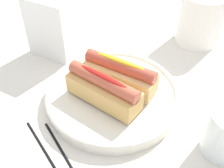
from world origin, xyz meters
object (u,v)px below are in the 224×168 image
(hotdog_back, at_px, (120,74))
(hotdog_front, at_px, (103,89))
(chopstick_far, at_px, (53,164))
(serving_bowl, at_px, (112,96))
(napkin_box, at_px, (49,29))
(chopstick_near, at_px, (71,167))
(paper_towel_roll, at_px, (201,19))

(hotdog_back, bearing_deg, hotdog_front, -95.12)
(hotdog_front, distance_m, chopstick_far, 0.16)
(serving_bowl, height_order, napkin_box, napkin_box)
(serving_bowl, height_order, hotdog_back, hotdog_back)
(serving_bowl, height_order, chopstick_far, serving_bowl)
(hotdog_front, relative_size, hotdog_back, 1.03)
(napkin_box, bearing_deg, chopstick_far, -54.09)
(hotdog_back, distance_m, chopstick_far, 0.21)
(serving_bowl, xyz_separation_m, chopstick_near, (0.02, -0.17, -0.01))
(hotdog_back, bearing_deg, napkin_box, 170.49)
(serving_bowl, xyz_separation_m, hotdog_front, (-0.00, -0.03, 0.04))
(serving_bowl, relative_size, chopstick_far, 1.25)
(paper_towel_roll, distance_m, chopstick_near, 0.48)
(napkin_box, bearing_deg, serving_bowl, -20.03)
(napkin_box, bearing_deg, paper_towel_roll, 37.43)
(hotdog_back, height_order, chopstick_far, hotdog_back)
(hotdog_back, distance_m, chopstick_near, 0.20)
(serving_bowl, xyz_separation_m, napkin_box, (-0.21, 0.06, 0.06))
(paper_towel_roll, relative_size, chopstick_far, 0.61)
(serving_bowl, relative_size, napkin_box, 1.83)
(hotdog_back, relative_size, chopstick_far, 0.68)
(chopstick_far, bearing_deg, serving_bowl, 111.40)
(serving_bowl, xyz_separation_m, paper_towel_roll, (0.08, 0.31, 0.05))
(hotdog_front, bearing_deg, napkin_box, 156.29)
(napkin_box, relative_size, chopstick_near, 0.68)
(paper_towel_roll, height_order, chopstick_far, paper_towel_roll)
(chopstick_far, bearing_deg, chopstick_near, 46.39)
(chopstick_near, bearing_deg, hotdog_front, 126.04)
(serving_bowl, distance_m, paper_towel_roll, 0.32)
(serving_bowl, relative_size, chopstick_near, 1.25)
(napkin_box, relative_size, chopstick_far, 0.68)
(chopstick_near, bearing_deg, napkin_box, 161.58)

